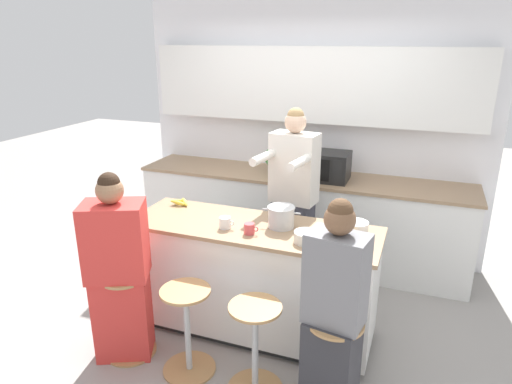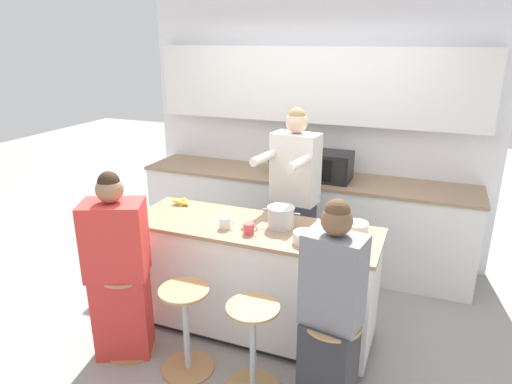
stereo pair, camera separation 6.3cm
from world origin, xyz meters
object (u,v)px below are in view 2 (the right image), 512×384
(bar_stool_center_right, at_px, (253,347))
(juice_carton, at_px, (344,228))
(person_wrapped_blanket, at_px, (118,272))
(coffee_cup_near, at_px, (225,223))
(potted_plant, at_px, (277,158))
(bar_stool_leftmost, at_px, (127,311))
(person_seated_near, at_px, (331,321))
(bar_stool_rightmost, at_px, (330,365))
(fruit_bowl, at_px, (306,237))
(kitchen_island, at_px, (253,279))
(cooking_pot, at_px, (281,217))
(banana_bunch, at_px, (181,202))
(microwave, at_px, (323,166))
(coffee_cup_far, at_px, (249,229))
(person_cooking, at_px, (294,208))
(bar_stool_center_left, at_px, (186,329))

(bar_stool_center_right, relative_size, juice_carton, 3.73)
(person_wrapped_blanket, xyz_separation_m, coffee_cup_near, (0.62, 0.50, 0.29))
(coffee_cup_near, distance_m, potted_plant, 1.49)
(bar_stool_leftmost, xyz_separation_m, person_seated_near, (1.53, -0.02, 0.32))
(bar_stool_rightmost, height_order, fruit_bowl, fruit_bowl)
(kitchen_island, bearing_deg, person_seated_near, -39.21)
(kitchen_island, bearing_deg, cooking_pot, 14.94)
(bar_stool_center_right, distance_m, banana_bunch, 1.44)
(cooking_pot, relative_size, fruit_bowl, 1.68)
(person_seated_near, xyz_separation_m, potted_plant, (-1.05, 1.99, 0.43))
(person_wrapped_blanket, bearing_deg, microwave, 38.32)
(banana_bunch, relative_size, microwave, 0.32)
(bar_stool_leftmost, bearing_deg, coffee_cup_far, 29.19)
(cooking_pot, distance_m, banana_bunch, 0.96)
(bar_stool_leftmost, bearing_deg, banana_bunch, 87.94)
(bar_stool_leftmost, distance_m, bar_stool_rightmost, 1.54)
(person_cooking, height_order, microwave, person_cooking)
(bar_stool_center_right, distance_m, juice_carton, 1.02)
(coffee_cup_near, relative_size, potted_plant, 0.44)
(person_cooking, relative_size, potted_plant, 6.29)
(fruit_bowl, bearing_deg, bar_stool_center_left, -146.44)
(fruit_bowl, bearing_deg, potted_plant, 116.15)
(person_wrapped_blanket, height_order, cooking_pot, person_wrapped_blanket)
(coffee_cup_near, bearing_deg, person_seated_near, -28.20)
(bar_stool_rightmost, relative_size, microwave, 1.18)
(bar_stool_rightmost, relative_size, person_seated_near, 0.45)
(person_seated_near, xyz_separation_m, coffee_cup_near, (-0.94, 0.50, 0.30))
(bar_stool_rightmost, xyz_separation_m, potted_plant, (-1.06, 1.98, 0.75))
(fruit_bowl, bearing_deg, juice_carton, 34.11)
(person_wrapped_blanket, xyz_separation_m, cooking_pot, (1.00, 0.67, 0.33))
(bar_stool_leftmost, xyz_separation_m, cooking_pot, (0.98, 0.65, 0.66))
(bar_stool_leftmost, relative_size, juice_carton, 3.73)
(bar_stool_center_left, xyz_separation_m, person_cooking, (0.39, 1.26, 0.52))
(potted_plant, bearing_deg, person_cooking, -60.19)
(bar_stool_center_left, xyz_separation_m, banana_bunch, (-0.49, 0.82, 0.61))
(bar_stool_center_left, bearing_deg, person_wrapped_blanket, -179.83)
(bar_stool_center_left, xyz_separation_m, potted_plant, (-0.03, 1.99, 0.75))
(bar_stool_leftmost, relative_size, microwave, 1.18)
(cooking_pot, bearing_deg, person_wrapped_blanket, -146.07)
(bar_stool_center_right, relative_size, coffee_cup_far, 5.95)
(person_wrapped_blanket, relative_size, coffee_cup_near, 11.91)
(person_cooking, distance_m, potted_plant, 0.87)
(kitchen_island, bearing_deg, banana_bunch, 164.62)
(bar_stool_leftmost, bearing_deg, fruit_bowl, 20.21)
(cooking_pot, bearing_deg, bar_stool_center_right, -85.75)
(person_wrapped_blanket, bearing_deg, coffee_cup_near, 14.82)
(potted_plant, bearing_deg, kitchen_island, -78.12)
(kitchen_island, xyz_separation_m, banana_bunch, (-0.74, 0.20, 0.48))
(person_cooking, relative_size, coffee_cup_near, 14.44)
(bar_stool_rightmost, relative_size, cooking_pot, 2.21)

